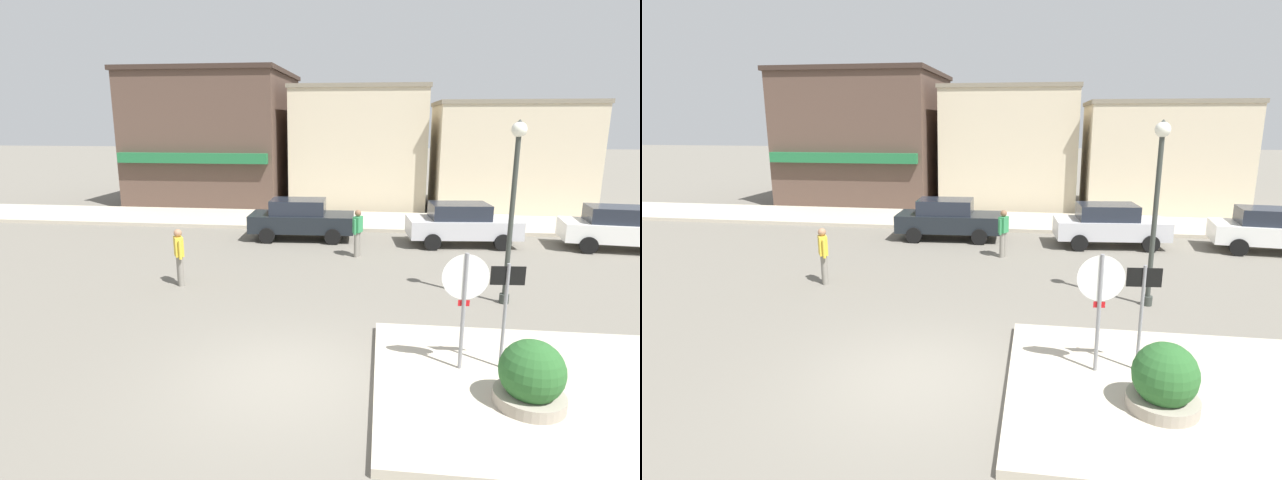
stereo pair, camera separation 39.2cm
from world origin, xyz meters
TOP-DOWN VIEW (x-y plane):
  - ground_plane at (0.00, 0.00)m, footprint 160.00×160.00m
  - sidewalk_corner at (4.80, 0.02)m, footprint 6.40×4.80m
  - kerb_far at (0.00, 14.35)m, footprint 80.00×4.00m
  - stop_sign at (3.13, 0.53)m, footprint 0.82×0.09m
  - one_way_sign at (3.87, 0.66)m, footprint 0.60×0.07m
  - planter at (4.03, -0.57)m, footprint 1.10×1.10m
  - lamp_post at (4.80, 4.47)m, footprint 0.36×0.36m
  - parked_car_nearest at (-1.43, 10.85)m, footprint 4.07×2.01m
  - parked_car_second at (4.61, 10.62)m, footprint 4.14×2.17m
  - parked_car_third at (10.13, 10.55)m, footprint 4.17×2.23m
  - pedestrian_crossing_near at (0.88, 8.50)m, footprint 0.34×0.54m
  - pedestrian_crossing_far at (-3.89, 4.84)m, footprint 0.38×0.52m
  - building_corner_shop at (-7.80, 20.39)m, footprint 8.36×8.58m
  - building_storefront_left_near at (0.37, 20.49)m, footprint 7.03×7.16m
  - building_storefront_left_mid at (7.98, 18.83)m, footprint 7.44×5.43m

SIDE VIEW (x-z plane):
  - ground_plane at x=0.00m, z-range 0.00..0.00m
  - sidewalk_corner at x=4.80m, z-range 0.00..0.15m
  - kerb_far at x=0.00m, z-range 0.00..0.15m
  - planter at x=4.03m, z-range -0.05..1.17m
  - parked_car_nearest at x=-1.43m, z-range 0.03..1.59m
  - parked_car_second at x=4.61m, z-range 0.03..1.59m
  - parked_car_third at x=10.13m, z-range 0.03..1.59m
  - pedestrian_crossing_near at x=0.88m, z-range 0.06..1.67m
  - pedestrian_crossing_far at x=-3.89m, z-range 0.06..1.67m
  - one_way_sign at x=3.87m, z-range 0.28..2.38m
  - stop_sign at x=3.13m, z-range 0.37..2.67m
  - building_storefront_left_mid at x=7.98m, z-range 0.00..5.47m
  - lamp_post at x=4.80m, z-range 0.69..5.23m
  - building_storefront_left_near at x=0.37m, z-range 0.00..6.29m
  - building_corner_shop at x=-7.80m, z-range 0.00..7.19m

